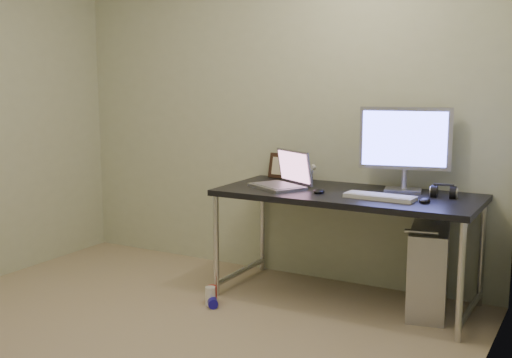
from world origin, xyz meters
name	(u,v)px	position (x,y,z in m)	size (l,w,h in m)	color
floor	(128,353)	(0.00, 0.00, 0.00)	(3.50, 3.50, 0.00)	tan
wall_back	(274,111)	(0.00, 1.75, 1.25)	(3.50, 0.02, 2.50)	beige
wall_right	(465,144)	(1.75, 0.00, 1.25)	(0.02, 3.50, 2.50)	beige
desk	(347,203)	(0.75, 1.37, 0.68)	(1.72, 0.75, 0.75)	black
tower_computer	(428,270)	(1.29, 1.43, 0.28)	(0.33, 0.57, 0.59)	silver
cable_a	(432,242)	(1.24, 1.70, 0.40)	(0.01, 0.01, 0.70)	black
cable_b	(444,247)	(1.33, 1.68, 0.38)	(0.01, 0.01, 0.72)	black
can_red	(212,294)	(-0.02, 0.89, 0.06)	(0.06, 0.06, 0.12)	#B9120B
can_white	(210,296)	(-0.01, 0.85, 0.06)	(0.07, 0.07, 0.13)	white
can_blue	(212,302)	(0.02, 0.83, 0.03)	(0.07, 0.07, 0.12)	#1A12A6
laptop	(284,179)	(0.29, 1.35, 0.81)	(0.47, 0.44, 0.26)	#B4B4BB
monitor	(405,142)	(1.06, 1.59, 1.08)	(0.59, 0.22, 0.56)	#B4B4BB
keyboard	(380,197)	(1.01, 1.25, 0.76)	(0.44, 0.14, 0.03)	silver
mouse_right	(425,199)	(1.29, 1.28, 0.77)	(0.07, 0.11, 0.04)	black
mouse_left	(319,190)	(0.59, 1.26, 0.77)	(0.07, 0.11, 0.04)	black
headphones	(444,193)	(1.35, 1.51, 0.78)	(0.17, 0.10, 0.11)	black
picture_frame	(283,166)	(0.12, 1.68, 0.84)	(0.24, 0.03, 0.19)	black
webcam	(312,169)	(0.37, 1.65, 0.84)	(0.05, 0.04, 0.13)	silver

